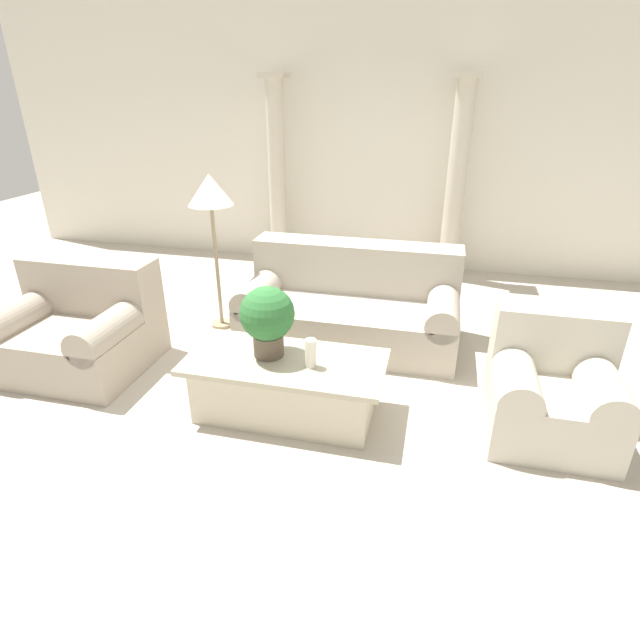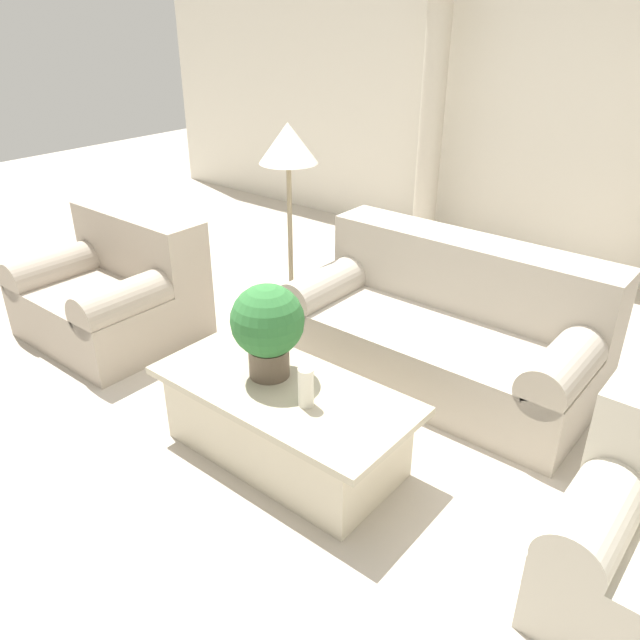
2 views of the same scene
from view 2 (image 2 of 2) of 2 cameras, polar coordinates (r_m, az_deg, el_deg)
The scene contains 9 objects.
ground_plane at distance 3.80m, azimuth 2.24°, elevation -8.40°, with size 16.00×16.00×0.00m, color #BCB2A3.
wall_back at distance 5.86m, azimuth 22.19°, elevation 19.41°, with size 10.00×0.06×3.20m.
sofa_long at distance 4.09m, azimuth 11.43°, elevation -0.55°, with size 1.94×0.98×0.86m.
loveseat at distance 4.76m, azimuth -18.11°, elevation 2.80°, with size 1.16×0.98×0.86m.
coffee_table at distance 3.35m, azimuth -3.30°, elevation -9.17°, with size 1.40×0.67×0.44m.
potted_plant at distance 3.18m, azimuth -4.81°, elevation -0.50°, with size 0.38×0.38×0.51m.
pillar_candle at distance 3.03m, azimuth -1.30°, elevation -6.15°, with size 0.08×0.08×0.21m.
floor_lamp at distance 4.44m, azimuth -2.92°, elevation 15.12°, with size 0.41×0.41×1.48m.
column_left at distance 6.05m, azimuth 10.12°, elevation 17.09°, with size 0.31×0.31×2.32m.
Camera 2 is at (1.85, -2.47, 2.21)m, focal length 35.00 mm.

